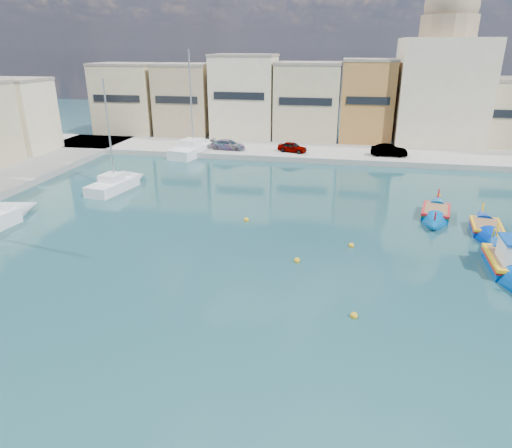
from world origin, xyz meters
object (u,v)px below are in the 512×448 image
(luzzu_cyan_mid, at_px, (436,213))
(luzzu_blue_cabin, at_px, (510,264))
(luzzu_green, at_px, (486,229))
(church_block, at_px, (442,76))
(yacht_north, at_px, (200,148))
(yacht_midnorth, at_px, (123,182))

(luzzu_cyan_mid, bearing_deg, luzzu_blue_cabin, -72.66)
(luzzu_blue_cabin, height_order, luzzu_cyan_mid, luzzu_blue_cabin)
(luzzu_blue_cabin, distance_m, luzzu_green, 5.74)
(church_block, bearing_deg, luzzu_cyan_mid, -98.38)
(yacht_north, height_order, yacht_midnorth, yacht_north)
(luzzu_blue_cabin, height_order, yacht_midnorth, yacht_midnorth)
(yacht_north, bearing_deg, luzzu_cyan_mid, -36.91)
(luzzu_blue_cabin, relative_size, yacht_north, 0.73)
(yacht_midnorth, bearing_deg, luzzu_green, -10.70)
(church_block, xyz_separation_m, yacht_midnorth, (-30.06, -23.60, -8.01))
(church_block, relative_size, yacht_north, 1.55)
(luzzu_cyan_mid, relative_size, yacht_midnorth, 0.80)
(luzzu_blue_cabin, distance_m, yacht_north, 36.98)
(church_block, height_order, luzzu_blue_cabin, church_block)
(church_block, xyz_separation_m, luzzu_cyan_mid, (-3.91, -26.52, -8.16))
(luzzu_green, relative_size, yacht_north, 0.58)
(luzzu_blue_cabin, xyz_separation_m, luzzu_green, (0.23, 5.73, -0.15))
(luzzu_blue_cabin, bearing_deg, yacht_midnorth, 158.70)
(luzzu_blue_cabin, xyz_separation_m, yacht_midnorth, (-28.74, 11.20, 0.01))
(luzzu_blue_cabin, bearing_deg, luzzu_cyan_mid, 107.34)
(church_block, distance_m, luzzu_blue_cabin, 35.74)
(church_block, relative_size, yacht_midnorth, 1.89)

